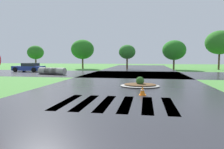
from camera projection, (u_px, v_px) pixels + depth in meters
name	position (u px, v px, depth m)	size (l,w,h in m)	color
asphalt_roadway	(125.00, 89.00, 12.99)	(11.41, 80.00, 0.01)	#2B2B30
asphalt_cross_road	(135.00, 74.00, 24.29)	(90.00, 10.27, 0.01)	#2B2B30
crosswalk_stripes	(116.00, 103.00, 8.87)	(4.95, 3.33, 0.01)	white
median_island	(140.00, 85.00, 14.02)	(2.67, 2.18, 0.68)	#9E9B93
car_silver_hatch	(29.00, 68.00, 28.66)	(4.40, 2.33, 1.21)	navy
drainage_pipe_stack	(52.00, 71.00, 23.82)	(3.65, 1.62, 0.81)	#9E9B93
traffic_cone	(143.00, 91.00, 10.78)	(0.36, 0.36, 0.51)	orange
background_treeline	(143.00, 48.00, 34.46)	(36.17, 5.17, 6.24)	#4C3823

